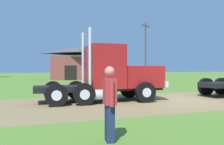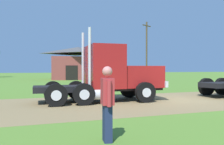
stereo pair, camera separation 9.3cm
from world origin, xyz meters
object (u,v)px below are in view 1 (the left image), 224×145
(truck_foreground_white, at_px, (112,75))
(shed_building, at_px, (77,64))
(utility_pole_near, at_px, (146,49))
(visitor_walking_mid, at_px, (110,101))

(truck_foreground_white, height_order, shed_building, shed_building)
(utility_pole_near, bearing_deg, truck_foreground_white, -121.90)
(visitor_walking_mid, xyz_separation_m, utility_pole_near, (16.65, 29.36, 3.95))
(visitor_walking_mid, bearing_deg, utility_pole_near, 60.45)
(shed_building, xyz_separation_m, utility_pole_near, (10.23, -4.72, 2.33))
(visitor_walking_mid, bearing_deg, shed_building, 79.34)
(visitor_walking_mid, distance_m, shed_building, 34.72)
(visitor_walking_mid, relative_size, shed_building, 0.18)
(shed_building, distance_m, utility_pole_near, 11.51)
(visitor_walking_mid, height_order, utility_pole_near, utility_pole_near)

